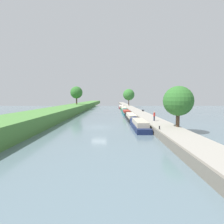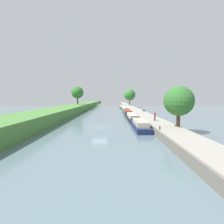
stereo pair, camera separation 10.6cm
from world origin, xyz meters
TOP-DOWN VIEW (x-y plane):
  - ground_plane at (0.00, 0.00)m, footprint 160.00×160.00m
  - left_grassy_bank at (-12.05, 0.00)m, footprint 7.78×260.00m
  - right_towpath at (10.11, 0.00)m, footprint 3.88×260.00m
  - stone_quay at (8.04, 0.00)m, footprint 0.25×260.00m
  - narrowboat_navy at (6.70, -0.86)m, footprint 2.13×11.54m
  - narrowboat_black at (6.61, 11.52)m, footprint 1.96×13.87m
  - narrowboat_teal at (6.59, 25.94)m, footprint 2.16×13.40m
  - narrowboat_green at (6.76, 40.34)m, footprint 1.87×15.69m
  - narrowboat_maroon at (6.68, 56.99)m, footprint 2.15×13.62m
  - tree_rightbank_near at (11.61, -5.38)m, footprint 4.23×4.23m
  - tree_rightbank_midnear at (10.94, 64.80)m, footprint 5.93×5.93m
  - tree_leftbank_downstream at (-12.10, 43.25)m, footprint 4.87×4.87m
  - person_walking at (9.80, 1.35)m, footprint 0.34×0.34m
  - mooring_bollard_near at (8.47, -7.52)m, footprint 0.16×0.16m
  - mooring_bollard_far at (8.47, 62.62)m, footprint 0.16×0.16m
  - park_bench at (11.59, 24.23)m, footprint 0.44×1.50m

SIDE VIEW (x-z plane):
  - ground_plane at x=0.00m, z-range 0.00..0.00m
  - right_towpath at x=10.11m, z-range 0.00..0.94m
  - stone_quay at x=8.04m, z-range 0.00..0.99m
  - narrowboat_teal at x=6.59m, z-range -0.53..1.52m
  - narrowboat_maroon at x=6.68m, z-range -0.53..1.65m
  - narrowboat_black at x=6.61m, z-range -0.45..1.58m
  - narrowboat_green at x=6.76m, z-range -0.40..1.59m
  - narrowboat_navy at x=6.70m, z-range -0.47..1.68m
  - left_grassy_bank at x=-12.05m, z-range 0.00..2.30m
  - mooring_bollard_near at x=8.47m, z-range 0.94..1.39m
  - mooring_bollard_far at x=8.47m, z-range 0.94..1.39m
  - park_bench at x=11.59m, z-range 1.05..1.52m
  - person_walking at x=9.80m, z-range 0.98..2.64m
  - tree_rightbank_near at x=11.61m, z-range 1.70..7.50m
  - tree_rightbank_midnear at x=10.94m, z-range 2.24..10.81m
  - tree_leftbank_downstream at x=-12.10m, z-range 3.46..10.70m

